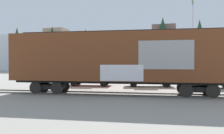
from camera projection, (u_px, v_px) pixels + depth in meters
ground_plane at (131, 95)px, 16.30m from camera, size 260.00×260.00×0.00m
track at (92, 93)px, 16.82m from camera, size 59.99×5.00×0.08m
freight_car at (120, 58)px, 16.43m from camera, size 16.17×3.73×4.71m
flagpole at (193, 30)px, 23.87m from camera, size 0.38×1.40×9.54m
hillside at (155, 54)px, 77.89m from camera, size 130.69×42.07×15.21m
parked_car_red at (90, 78)px, 22.82m from camera, size 4.55×2.34×1.53m
parked_car_silver at (149, 78)px, 22.04m from camera, size 4.85×2.41×1.71m
parked_car_green at (212, 79)px, 20.59m from camera, size 4.40×2.41×1.62m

